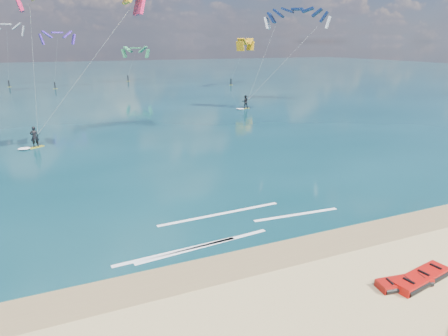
{
  "coord_description": "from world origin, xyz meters",
  "views": [
    {
      "loc": [
        -6.86,
        -11.05,
        9.38
      ],
      "look_at": [
        1.39,
        8.0,
        2.78
      ],
      "focal_mm": 32.0,
      "sensor_mm": 36.0,
      "label": 1
    }
  ],
  "objects_px": {
    "kitesurfer_main": "(56,56)",
    "kitesurfer_far": "(273,52)",
    "packed_kite_mid": "(404,286)",
    "packed_kite_left": "(420,282)"
  },
  "relations": [
    {
      "from": "kitesurfer_main",
      "to": "kitesurfer_far",
      "type": "height_order",
      "value": "kitesurfer_main"
    },
    {
      "from": "kitesurfer_main",
      "to": "kitesurfer_far",
      "type": "relative_size",
      "value": 1.05
    },
    {
      "from": "packed_kite_mid",
      "to": "kitesurfer_far",
      "type": "xyz_separation_m",
      "value": [
        16.94,
        40.26,
        8.0
      ]
    },
    {
      "from": "kitesurfer_main",
      "to": "kitesurfer_far",
      "type": "xyz_separation_m",
      "value": [
        28.22,
        13.47,
        -0.25
      ]
    },
    {
      "from": "packed_kite_left",
      "to": "kitesurfer_main",
      "type": "xyz_separation_m",
      "value": [
        -12.13,
        26.84,
        8.25
      ]
    },
    {
      "from": "packed_kite_left",
      "to": "packed_kite_mid",
      "type": "xyz_separation_m",
      "value": [
        -0.85,
        0.06,
        0.0
      ]
    },
    {
      "from": "kitesurfer_main",
      "to": "kitesurfer_far",
      "type": "bearing_deg",
      "value": -6.89
    },
    {
      "from": "packed_kite_mid",
      "to": "kitesurfer_main",
      "type": "relative_size",
      "value": 0.15
    },
    {
      "from": "packed_kite_mid",
      "to": "packed_kite_left",
      "type": "bearing_deg",
      "value": 4.54
    },
    {
      "from": "packed_kite_left",
      "to": "kitesurfer_main",
      "type": "bearing_deg",
      "value": 104.41
    }
  ]
}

